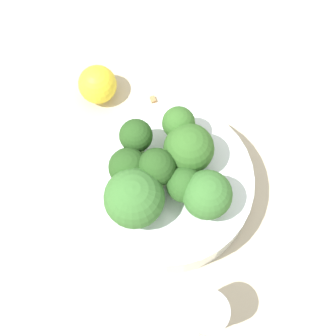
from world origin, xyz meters
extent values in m
plane|color=beige|center=(0.00, 0.00, 0.00)|extent=(3.00, 3.00, 0.00)
cylinder|color=silver|center=(0.00, 0.00, 0.02)|extent=(0.17, 0.17, 0.05)
cylinder|color=#8EB770|center=(0.00, -0.02, 0.06)|extent=(0.01, 0.01, 0.02)
sphere|color=#2D5B23|center=(0.00, -0.02, 0.07)|extent=(0.03, 0.03, 0.03)
cylinder|color=#8EB770|center=(-0.01, 0.01, 0.06)|extent=(0.03, 0.03, 0.03)
sphere|color=#28511E|center=(-0.01, 0.01, 0.08)|extent=(0.04, 0.04, 0.04)
cylinder|color=#84AD66|center=(0.03, 0.00, 0.06)|extent=(0.02, 0.02, 0.02)
sphere|color=#386B28|center=(0.03, 0.00, 0.08)|extent=(0.05, 0.05, 0.05)
cylinder|color=#7A9E5B|center=(0.01, -0.04, 0.06)|extent=(0.02, 0.02, 0.02)
sphere|color=#3D7533|center=(0.01, -0.04, 0.08)|extent=(0.05, 0.05, 0.05)
cylinder|color=#84AD66|center=(0.00, 0.04, 0.06)|extent=(0.02, 0.02, 0.03)
sphere|color=#28511E|center=(0.00, 0.04, 0.08)|extent=(0.03, 0.03, 0.03)
cylinder|color=#84AD66|center=(-0.03, 0.03, 0.06)|extent=(0.02, 0.02, 0.02)
sphere|color=#28511E|center=(-0.03, 0.03, 0.08)|extent=(0.04, 0.04, 0.04)
cylinder|color=#7A9E5B|center=(0.04, 0.03, 0.06)|extent=(0.02, 0.02, 0.03)
sphere|color=#386B28|center=(0.04, 0.03, 0.08)|extent=(0.03, 0.03, 0.03)
cylinder|color=#7A9E5B|center=(-0.04, 0.00, 0.06)|extent=(0.02, 0.02, 0.02)
sphere|color=#3D7533|center=(-0.04, 0.00, 0.08)|extent=(0.06, 0.06, 0.06)
cylinder|color=silver|center=(-0.07, -0.12, 0.03)|extent=(0.04, 0.04, 0.06)
cylinder|color=#B7B7BC|center=(-0.07, -0.12, 0.06)|extent=(0.04, 0.04, 0.02)
sphere|color=yellow|center=(0.03, 0.15, 0.02)|extent=(0.04, 0.04, 0.04)
cube|color=#AD7F4C|center=(0.07, 0.10, 0.00)|extent=(0.01, 0.01, 0.01)
camera|label=1|loc=(-0.11, -0.11, 0.48)|focal=50.00mm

